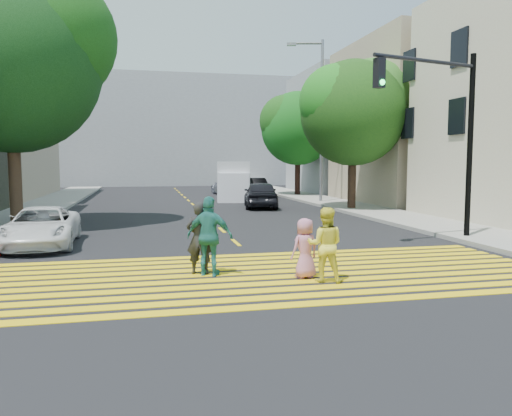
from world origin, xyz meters
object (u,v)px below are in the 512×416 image
object	(u,v)px
tree_right_far	(299,124)
white_sedan	(42,227)
tree_right_near	(354,107)
dark_car_parked	(256,187)
pedestrian_child	(305,248)
pedestrian_man	(199,238)
tree_left	(13,53)
traffic_signal	(446,119)
pedestrian_extra	(210,236)
dark_car_near	(261,194)
silver_car	(228,186)
white_van	(233,182)
pedestrian_woman	(325,245)

from	to	relation	value
tree_right_far	white_sedan	distance (m)	25.03
tree_right_near	dark_car_parked	distance (m)	12.52
white_sedan	dark_car_parked	distance (m)	22.74
pedestrian_child	dark_car_parked	bearing A→B (deg)	-116.47
pedestrian_man	pedestrian_child	distance (m)	2.45
tree_left	dark_car_parked	xyz separation A→B (m)	(12.96, 14.73, -6.13)
traffic_signal	pedestrian_extra	bearing A→B (deg)	-172.58
pedestrian_extra	white_sedan	size ratio (longest dim) A/B	0.42
tree_right_near	dark_car_parked	world-z (taller)	tree_right_near
dark_car_near	silver_car	xyz separation A→B (m)	(-0.03, 11.42, -0.10)
dark_car_near	dark_car_parked	world-z (taller)	dark_car_near
dark_car_parked	pedestrian_child	bearing A→B (deg)	-99.46
white_van	traffic_signal	size ratio (longest dim) A/B	0.95
traffic_signal	white_sedan	bearing A→B (deg)	157.09
white_sedan	tree_right_near	bearing A→B (deg)	29.40
tree_right_far	silver_car	size ratio (longest dim) A/B	1.74
tree_right_near	white_sedan	bearing A→B (deg)	-148.60
pedestrian_woman	white_van	bearing A→B (deg)	-73.33
tree_right_near	traffic_signal	world-z (taller)	tree_right_near
white_sedan	pedestrian_extra	bearing A→B (deg)	-50.20
tree_right_near	pedestrian_child	world-z (taller)	tree_right_near
tree_right_near	dark_car_near	size ratio (longest dim) A/B	1.80
tree_right_far	dark_car_near	size ratio (longest dim) A/B	1.78
pedestrian_woman	dark_car_near	xyz separation A→B (m)	(2.61, 17.40, -0.05)
pedestrian_man	dark_car_parked	world-z (taller)	pedestrian_man
tree_left	tree_right_near	world-z (taller)	tree_left
tree_right_near	traffic_signal	bearing A→B (deg)	-98.00
white_sedan	white_van	bearing A→B (deg)	60.39
pedestrian_woman	traffic_signal	xyz separation A→B (m)	(5.59, 4.20, 3.14)
white_sedan	traffic_signal	xyz separation A→B (m)	(12.55, -2.01, 3.35)
pedestrian_woman	dark_car_near	distance (m)	17.60
white_van	tree_left	bearing A→B (deg)	-122.46
silver_car	dark_car_parked	distance (m)	3.27
tree_left	pedestrian_man	xyz separation A→B (m)	(6.13, -9.97, -5.98)
pedestrian_man	dark_car_near	distance (m)	16.93
tree_left	traffic_signal	bearing A→B (deg)	-26.29
pedestrian_man	pedestrian_woman	xyz separation A→B (m)	(2.60, -1.30, -0.03)
tree_left	pedestrian_woman	xyz separation A→B (m)	(8.73, -11.27, -6.01)
tree_right_near	pedestrian_child	bearing A→B (deg)	-117.26
pedestrian_extra	dark_car_near	size ratio (longest dim) A/B	0.41
pedestrian_extra	pedestrian_woman	bearing A→B (deg)	-179.73
pedestrian_man	dark_car_parked	distance (m)	25.63
tree_right_far	dark_car_parked	world-z (taller)	tree_right_far
white_sedan	tree_right_far	bearing A→B (deg)	51.77
pedestrian_woman	pedestrian_child	size ratio (longest dim) A/B	1.20
tree_left	white_van	world-z (taller)	tree_left
pedestrian_man	silver_car	size ratio (longest dim) A/B	0.37
dark_car_near	pedestrian_man	bearing A→B (deg)	81.81
dark_car_near	tree_left	bearing A→B (deg)	38.15
tree_right_far	pedestrian_woman	distance (m)	27.49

